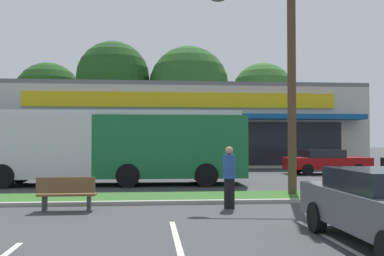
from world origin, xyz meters
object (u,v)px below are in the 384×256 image
(city_bus, at_px, (109,145))
(utility_pole, at_px, (287,45))
(bus_stop_bench, at_px, (67,193))
(car_4, at_px, (98,163))
(pedestrian_mid, at_px, (229,177))
(car_1, at_px, (326,161))

(city_bus, bearing_deg, utility_pole, 144.97)
(utility_pole, distance_m, bus_stop_bench, 8.99)
(city_bus, xyz_separation_m, car_4, (-1.07, 5.10, -1.03))
(car_4, bearing_deg, utility_pole, -52.18)
(city_bus, xyz_separation_m, pedestrian_mid, (4.10, -7.29, -0.87))
(city_bus, height_order, pedestrian_mid, city_bus)
(car_1, bearing_deg, city_bus, -156.40)
(utility_pole, distance_m, city_bus, 8.93)
(city_bus, bearing_deg, car_4, -77.26)
(city_bus, bearing_deg, car_1, -155.47)
(bus_stop_bench, distance_m, car_4, 12.49)
(utility_pole, xyz_separation_m, car_1, (5.45, 10.08, -4.58))
(car_4, bearing_deg, bus_stop_bench, -87.41)
(city_bus, relative_size, pedestrian_mid, 6.77)
(city_bus, xyz_separation_m, bus_stop_bench, (-0.50, -7.37, -1.26))
(pedestrian_mid, bearing_deg, city_bus, 57.23)
(car_4, bearing_deg, pedestrian_mid, -67.37)
(utility_pole, height_order, car_4, utility_pole)
(city_bus, xyz_separation_m, car_1, (12.08, 5.28, -1.02))
(city_bus, distance_m, pedestrian_mid, 8.41)
(bus_stop_bench, height_order, pedestrian_mid, pedestrian_mid)
(car_1, height_order, car_4, car_1)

